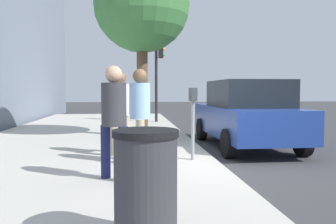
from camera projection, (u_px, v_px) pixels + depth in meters
The scene contains 10 objects.
ground_plane at pixel (219, 169), 6.59m from camera, with size 80.00×80.00×0.00m, color #38383A.
sidewalk_slab at pixel (58, 169), 6.27m from camera, with size 28.00×6.00×0.15m, color #B7B2A8.
parking_meter at pixel (193, 108), 6.70m from camera, with size 0.36×0.12×1.41m.
pedestrian_at_meter at pixel (140, 108), 6.37m from camera, with size 0.53×0.38×1.76m.
pedestrian_bystander at pixel (114, 113), 5.18m from camera, with size 0.40×0.43×1.73m.
parking_officer at pixel (120, 106), 7.24m from camera, with size 0.43×0.41×1.75m.
parked_sedan_near at pixel (246, 114), 9.09m from camera, with size 4.42×2.00×1.77m.
street_tree at pixel (142, 5), 10.02m from camera, with size 2.80×2.80×5.28m.
traffic_signal at pixel (159, 66), 14.93m from camera, with size 0.24×0.44×3.60m.
trash_bin at pixel (146, 186), 3.05m from camera, with size 0.59×0.59×1.01m.
Camera 1 is at (-6.37, 1.64, 1.50)m, focal length 36.82 mm.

